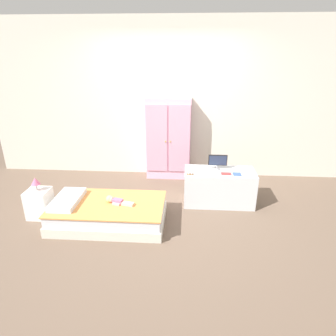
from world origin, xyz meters
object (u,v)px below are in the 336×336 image
Objects in this scene: nightstand at (40,203)px; table_lamp at (35,182)px; tv_stand at (219,187)px; tv_monitor at (218,161)px; bed at (109,213)px; book_red at (226,174)px; rocking_horse_toy at (191,171)px; book_blue at (237,174)px; wardrobe at (168,139)px; doll at (115,200)px.

table_lamp is (0.00, 0.00, 0.33)m from nightstand.
tv_stand is (2.51, 0.56, 0.06)m from nightstand.
tv_stand is 3.75× the size of tv_monitor.
nightstand is at bearing -176.42° from table_lamp.
bed is 10.64× the size of book_red.
book_blue is at bearing 4.83° from rocking_horse_toy.
tv_stand is at bearing 12.69° from table_lamp.
tv_stand is at bearing 154.67° from book_blue.
table_lamp is 1.63× the size of book_blue.
wardrobe is 1.39× the size of tv_stand.
nightstand is at bearing -167.31° from tv_stand.
book_red is at bearing 19.46° from doll.
rocking_horse_toy is at bearing -70.47° from wardrobe.
tv_stand is 0.56m from rocking_horse_toy.
table_lamp reaches higher than nightstand.
wardrobe reaches higher than book_red.
nightstand reaches higher than doll.
tv_monitor reaches higher than rocking_horse_toy.
tv_stand is 0.40m from tv_monitor.
bed is 1.66m from tv_stand.
doll is (0.09, 0.02, 0.18)m from bed.
tv_monitor is at bearing 26.51° from bed.
bed is 1.83m from wardrobe.
table_lamp is at bearing -167.31° from tv_stand.
rocking_horse_toy is at bearing -148.21° from tv_monitor.
table_lamp is 1.64× the size of rocking_horse_toy.
book_blue is at bearing -25.33° from tv_stand.
rocking_horse_toy is 1.00× the size of book_blue.
doll is 0.27× the size of wardrobe.
rocking_horse_toy reaches higher than doll.
bed is at bearing -160.99° from book_red.
bed is at bearing -153.49° from tv_monitor.
table_lamp is 2.78m from book_blue.
book_blue reaches higher than nightstand.
tv_monitor reaches higher than doll.
book_red reaches higher than tv_stand.
tv_stand is at bearing 24.16° from doll.
wardrobe reaches higher than doll.
tv_monitor is 1.96× the size of book_red.
book_red is at bearing -54.51° from tv_stand.
bed is 3.83× the size of doll.
tv_stand is at bearing 125.49° from book_red.
wardrobe reaches higher than book_blue.
tv_monitor is (0.79, -0.85, -0.07)m from wardrobe.
bed is 0.21m from doll.
tv_monitor is at bearing 14.65° from nightstand.
book_red reaches higher than bed.
wardrobe is at bearing 130.69° from book_red.
table_lamp is 2.59m from tv_stand.
doll is at bearing -155.84° from tv_stand.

